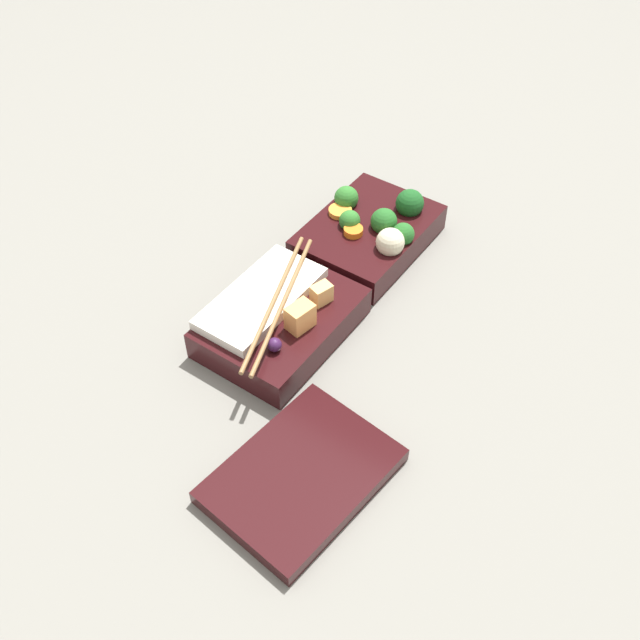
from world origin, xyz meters
TOP-DOWN VIEW (x-y plane):
  - ground_plane at (0.00, 0.00)m, footprint 3.00×3.00m
  - bento_tray_vegetable at (-0.10, 0.01)m, footprint 0.18×0.13m
  - bento_tray_rice at (0.09, 0.00)m, footprint 0.21×0.13m
  - bento_lid at (0.23, 0.14)m, footprint 0.18×0.14m

SIDE VIEW (x-z plane):
  - ground_plane at x=0.00m, z-range 0.00..0.00m
  - bento_lid at x=0.23m, z-range 0.00..0.02m
  - bento_tray_rice at x=0.09m, z-range -0.01..0.06m
  - bento_tray_vegetable at x=-0.10m, z-range -0.01..0.06m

